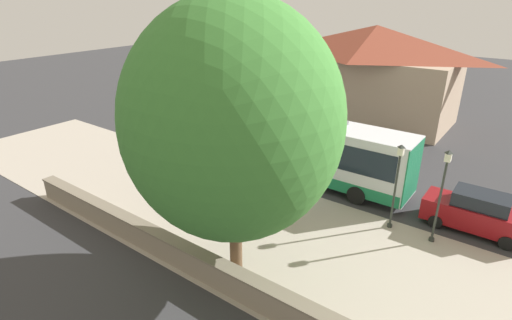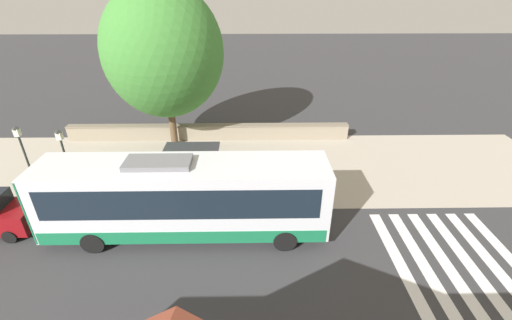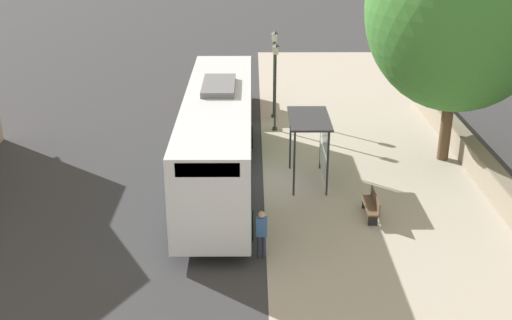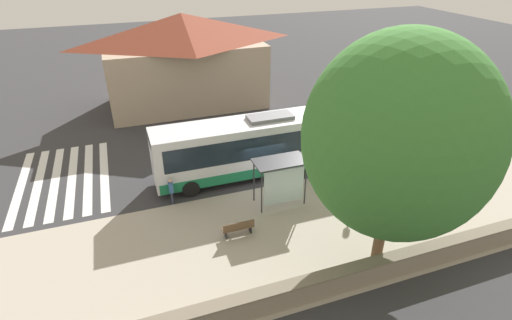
# 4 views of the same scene
# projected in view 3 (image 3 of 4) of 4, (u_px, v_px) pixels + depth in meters

# --- Properties ---
(ground_plane) EXTENTS (120.00, 120.00, 0.00)m
(ground_plane) POSITION_uv_depth(u_px,v_px,m) (263.00, 182.00, 25.20)
(ground_plane) COLOR #353538
(ground_plane) RESTS_ON ground
(sidewalk_plaza) EXTENTS (9.00, 44.00, 0.02)m
(sidewalk_plaza) POSITION_uv_depth(u_px,v_px,m) (377.00, 181.00, 25.23)
(sidewalk_plaza) COLOR #ADA393
(sidewalk_plaza) RESTS_ON ground
(stone_wall) EXTENTS (0.60, 20.00, 1.13)m
(stone_wall) POSITION_uv_depth(u_px,v_px,m) (482.00, 168.00, 25.03)
(stone_wall) COLOR gray
(stone_wall) RESTS_ON ground
(bus) EXTENTS (2.61, 12.36, 3.81)m
(bus) POSITION_uv_depth(u_px,v_px,m) (219.00, 136.00, 24.32)
(bus) COLOR silver
(bus) RESTS_ON ground
(bus_shelter) EXTENTS (1.54, 2.83, 2.66)m
(bus_shelter) POSITION_uv_depth(u_px,v_px,m) (313.00, 130.00, 24.42)
(bus_shelter) COLOR #2D2D33
(bus_shelter) RESTS_ON ground
(pedestrian) EXTENTS (0.34, 0.22, 1.59)m
(pedestrian) POSITION_uv_depth(u_px,v_px,m) (262.00, 231.00, 19.68)
(pedestrian) COLOR #2D3347
(pedestrian) RESTS_ON ground
(bench) EXTENTS (0.40, 1.60, 0.88)m
(bench) POSITION_uv_depth(u_px,v_px,m) (372.00, 205.00, 22.31)
(bench) COLOR brown
(bench) RESTS_ON ground
(street_lamp_near) EXTENTS (0.28, 0.28, 4.19)m
(street_lamp_near) POSITION_uv_depth(u_px,v_px,m) (275.00, 80.00, 29.71)
(street_lamp_near) COLOR #2D332D
(street_lamp_near) RESTS_ON ground
(street_lamp_far) EXTENTS (0.28, 0.28, 4.38)m
(street_lamp_far) POSITION_uv_depth(u_px,v_px,m) (274.00, 67.00, 31.42)
(street_lamp_far) COLOR #2D332D
(street_lamp_far) RESTS_ON ground
(shade_tree) EXTENTS (7.40, 7.40, 10.42)m
(shade_tree) POSITION_uv_depth(u_px,v_px,m) (460.00, 9.00, 24.92)
(shade_tree) COLOR brown
(shade_tree) RESTS_ON ground
(parked_car_behind_bus) EXTENTS (1.83, 4.48, 1.95)m
(parked_car_behind_bus) POSITION_uv_depth(u_px,v_px,m) (233.00, 92.00, 33.24)
(parked_car_behind_bus) COLOR maroon
(parked_car_behind_bus) RESTS_ON ground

